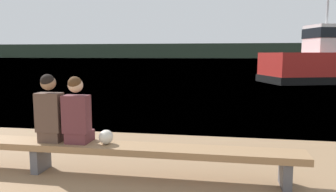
# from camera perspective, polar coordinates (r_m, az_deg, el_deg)

# --- Properties ---
(water_surface) EXTENTS (240.00, 240.00, 0.00)m
(water_surface) POSITION_cam_1_polar(r_m,az_deg,el_deg) (127.14, 8.50, 6.48)
(water_surface) COLOR #5684A3
(water_surface) RESTS_ON ground
(far_shoreline) EXTENTS (600.00, 12.00, 5.94)m
(far_shoreline) POSITION_cam_1_polar(r_m,az_deg,el_deg) (139.75, 8.65, 7.77)
(far_shoreline) COLOR #2D3D2D
(far_shoreline) RESTS_ON ground
(bench_main) EXTENTS (7.86, 0.47, 0.47)m
(bench_main) POSITION_cam_1_polar(r_m,az_deg,el_deg) (5.48, -21.36, -8.12)
(bench_main) COLOR #8E6B47
(bench_main) RESTS_ON ground
(person_left) EXTENTS (0.38, 0.40, 1.04)m
(person_left) POSITION_cam_1_polar(r_m,az_deg,el_deg) (5.26, -19.84, -2.48)
(person_left) COLOR #4C382D
(person_left) RESTS_ON bench_main
(person_right) EXTENTS (0.38, 0.40, 1.01)m
(person_right) POSITION_cam_1_polar(r_m,az_deg,el_deg) (5.06, -15.56, -2.87)
(person_right) COLOR #56282D
(person_right) RESTS_ON bench_main
(shopping_bag) EXTENTS (0.21, 0.23, 0.21)m
(shopping_bag) POSITION_cam_1_polar(r_m,az_deg,el_deg) (4.98, -10.74, -7.04)
(shopping_bag) COLOR beige
(shopping_bag) RESTS_ON bench_main
(tugboat_red) EXTENTS (8.07, 5.63, 6.14)m
(tugboat_red) POSITION_cam_1_polar(r_m,az_deg,el_deg) (22.99, 25.45, 5.02)
(tugboat_red) COLOR red
(tugboat_red) RESTS_ON water_surface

